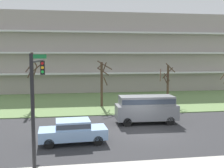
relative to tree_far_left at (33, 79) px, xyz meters
name	(u,v)px	position (x,y,z in m)	size (l,w,h in m)	color
ground	(145,131)	(9.49, -10.14, -3.30)	(160.00, 160.00, 0.00)	#2D2D30
grass_lawn_strip	(115,101)	(9.49, 3.86, -3.26)	(80.00, 16.00, 0.08)	#66844C
apartment_building	(102,53)	(9.49, 17.57, 2.90)	(45.51, 12.38, 12.40)	#9E938C
tree_far_left	(33,79)	(0.00, 0.00, 0.00)	(1.68, 1.46, 6.12)	#423023
tree_left	(102,82)	(7.47, 0.25, -0.41)	(1.72, 1.69, 5.26)	#423023
tree_center	(167,82)	(15.21, 0.62, -0.65)	(1.96, 1.87, 4.95)	#423023
van_gray_near_left	(146,107)	(10.33, -7.64, -1.91)	(5.25, 2.14, 2.36)	slate
sedan_blue_center_left	(73,130)	(4.06, -12.14, -2.43)	(4.49, 2.04, 1.57)	#8CB2E0
traffic_signal_mast	(37,87)	(2.13, -14.72, 0.77)	(0.90, 5.73, 5.88)	black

